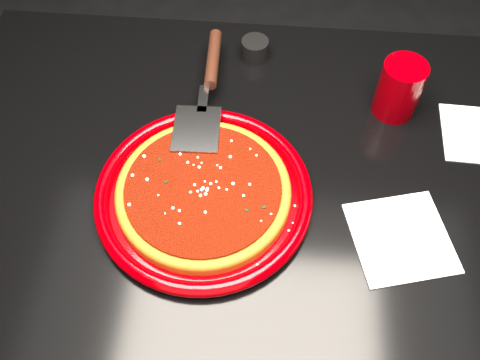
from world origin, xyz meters
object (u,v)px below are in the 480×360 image
plate (204,194)px  cup (399,89)px  table (253,263)px  pizza_server (207,89)px  ramekin (255,49)px

plate → cup: cup is taller
table → cup: 0.53m
pizza_server → cup: cup is taller
plate → cup: (0.34, 0.23, 0.04)m
ramekin → cup: bearing=-23.9°
ramekin → table: bearing=-85.1°
pizza_server → ramekin: bearing=58.7°
cup → plate: bearing=-145.5°
table → pizza_server: bearing=125.3°
pizza_server → cup: 0.36m
cup → table: bearing=-145.3°
table → plate: plate is taller
table → pizza_server: 0.46m
plate → ramekin: 0.36m
plate → ramekin: bearing=79.9°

